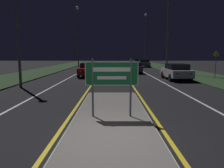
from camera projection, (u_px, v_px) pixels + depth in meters
The scene contains 21 objects.
ground_plane at pixel (112, 139), 5.81m from camera, with size 160.00×160.00×0.00m, color black.
median_island at pixel (112, 118), 7.65m from camera, with size 2.68×9.85×0.10m.
verge_left at pixel (32, 74), 25.64m from camera, with size 5.00×100.00×0.08m.
verge_right at pixel (193, 74), 25.62m from camera, with size 5.00×100.00×0.08m.
centre_line_yellow_left at pixel (101, 71), 30.59m from camera, with size 0.12×70.00×0.01m.
centre_line_yellow_right at pixel (123, 71), 30.59m from camera, with size 0.12×70.00×0.01m.
lane_line_white_left at pixel (82, 71), 30.60m from camera, with size 0.12×70.00×0.01m.
lane_line_white_right at pixel (142, 71), 30.59m from camera, with size 0.12×70.00×0.01m.
edge_line_white_left at pixel (61, 71), 30.60m from camera, with size 0.10×70.00×0.01m.
edge_line_white_right at pixel (163, 71), 30.58m from camera, with size 0.10×70.00×0.01m.
highway_sign at pixel (112, 76), 7.45m from camera, with size 1.82×0.07×2.00m.
streetlight_left_near at pixel (17, 12), 14.40m from camera, with size 0.44×0.44×8.37m.
streetlight_left_far at pixel (78, 27), 39.26m from camera, with size 0.60×0.60×10.86m.
streetlight_right_near at pixel (169, 8), 25.27m from camera, with size 0.64×0.64×10.96m.
streetlight_right_far at pixel (146, 32), 40.83m from camera, with size 0.55×0.55×9.87m.
car_receding_0 at pixel (176, 71), 19.64m from camera, with size 1.91×4.63×1.46m.
car_receding_1 at pixel (134, 67), 26.93m from camera, with size 1.84×4.24×1.32m.
car_receding_2 at pixel (144, 63), 40.46m from camera, with size 2.03×4.37×1.43m.
car_receding_3 at pixel (138, 62), 49.04m from camera, with size 1.88×4.22×1.43m.
car_approaching_0 at pixel (89, 69), 22.71m from camera, with size 1.93×4.56×1.40m.
warning_sign at pixel (216, 62), 19.97m from camera, with size 0.60×0.06×2.50m.
Camera 1 is at (0.01, -5.57, 2.23)m, focal length 35.00 mm.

